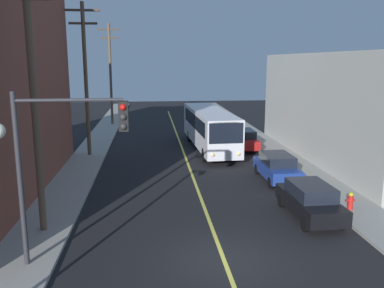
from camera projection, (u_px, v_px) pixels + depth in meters
ground_plane at (224, 260)px, 14.84m from camera, size 120.00×120.00×0.00m
sidewalk_left at (71, 184)px, 23.84m from camera, size 2.50×90.00×0.15m
sidewalk_right at (311, 177)px, 25.29m from camera, size 2.50×90.00×0.15m
lane_stripe_center at (187, 161)px, 29.46m from camera, size 0.16×60.00×0.01m
city_bus at (209, 127)px, 33.22m from camera, size 3.09×12.24×3.20m
parked_car_black at (310, 200)px, 18.73m from camera, size 1.90×4.44×1.62m
parked_car_blue at (277, 167)px, 24.61m from camera, size 1.83×4.41×1.62m
parked_car_red at (243, 139)px, 33.29m from camera, size 1.87×4.42×1.62m
utility_pole_near at (33, 88)px, 16.01m from camera, size 2.40×0.28×10.79m
utility_pole_mid at (86, 73)px, 29.73m from camera, size 2.40×0.28×11.08m
utility_pole_far at (110, 70)px, 44.98m from camera, size 2.40×0.28×10.91m
traffic_signal_left_corner at (65, 147)px, 13.58m from camera, size 3.75×0.48×6.00m
fire_hydrant at (351, 201)px, 19.43m from camera, size 0.44×0.26×0.84m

